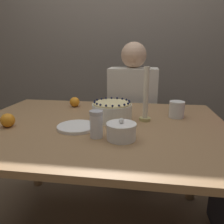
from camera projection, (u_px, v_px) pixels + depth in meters
wall_behind at (123, 34)px, 2.37m from camera, size 8.00×0.05×2.60m
dining_table at (97, 141)px, 1.22m from camera, size 1.40×1.04×0.74m
cake at (112, 111)px, 1.24m from camera, size 0.22×0.22×0.11m
sugar_bowl at (121, 131)px, 0.97m from camera, size 0.13×0.13×0.10m
sugar_shaker at (96, 124)px, 0.98m from camera, size 0.06×0.06×0.12m
plate_stack at (77, 127)px, 1.11m from camera, size 0.20×0.20×0.02m
candle at (146, 99)px, 1.20m from camera, size 0.06×0.06×0.30m
cup at (177, 109)px, 1.29m from camera, size 0.09×0.09×0.10m
orange_fruit_0 at (8, 120)px, 1.12m from camera, size 0.07×0.07×0.07m
orange_fruit_1 at (75, 102)px, 1.53m from camera, size 0.07×0.07×0.07m
person_man_blue_shirt at (132, 122)px, 1.91m from camera, size 0.40×0.34×1.20m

